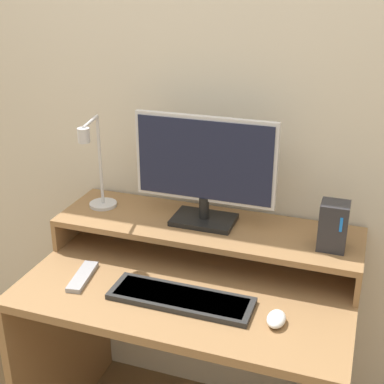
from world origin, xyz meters
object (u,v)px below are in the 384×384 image
(router_dock, at_px, (333,226))
(mouse, at_px, (276,319))
(desk_lamp, at_px, (97,172))
(monitor, at_px, (204,168))
(keyboard, at_px, (181,298))
(remote_control, at_px, (83,277))

(router_dock, bearing_deg, mouse, -112.26)
(desk_lamp, bearing_deg, router_dock, -0.21)
(monitor, bearing_deg, keyboard, -85.05)
(keyboard, bearing_deg, monitor, 94.95)
(mouse, bearing_deg, monitor, 135.00)
(monitor, relative_size, router_dock, 3.13)
(monitor, distance_m, keyboard, 0.46)
(desk_lamp, bearing_deg, mouse, -21.63)
(desk_lamp, xyz_separation_m, router_dock, (0.86, -0.00, -0.08))
(monitor, height_order, keyboard, monitor)
(keyboard, xyz_separation_m, remote_control, (-0.36, 0.01, -0.00))
(desk_lamp, bearing_deg, monitor, 6.20)
(remote_control, bearing_deg, monitor, 42.50)
(desk_lamp, height_order, mouse, desk_lamp)
(keyboard, distance_m, mouse, 0.31)
(monitor, bearing_deg, router_dock, -5.87)
(router_dock, xyz_separation_m, keyboard, (-0.43, -0.27, -0.20))
(router_dock, height_order, mouse, router_dock)
(router_dock, height_order, remote_control, router_dock)
(monitor, distance_m, router_dock, 0.48)
(router_dock, bearing_deg, desk_lamp, 179.79)
(keyboard, height_order, remote_control, keyboard)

